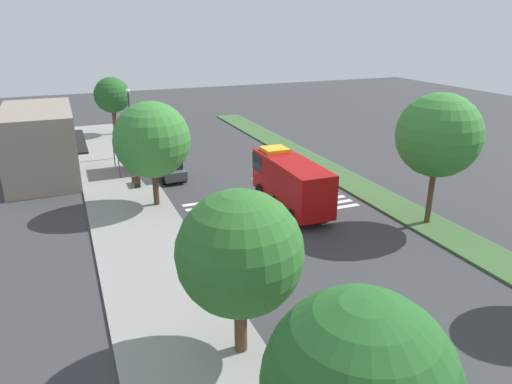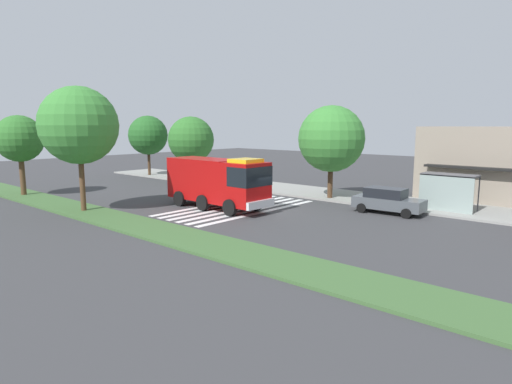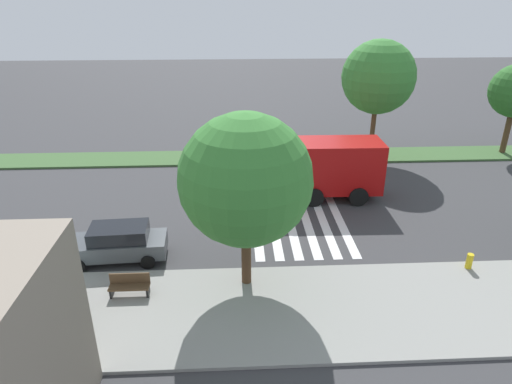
{
  "view_description": "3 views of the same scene",
  "coord_description": "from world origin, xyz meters",
  "px_view_note": "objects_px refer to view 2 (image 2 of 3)",
  "views": [
    {
      "loc": [
        -30.69,
        12.75,
        12.31
      ],
      "look_at": [
        -2.93,
        1.3,
        1.32
      ],
      "focal_mm": 32.9,
      "sensor_mm": 36.0,
      "label": 1
    },
    {
      "loc": [
        18.49,
        -21.86,
        5.82
      ],
      "look_at": [
        -1.33,
        0.59,
        1.21
      ],
      "focal_mm": 30.42,
      "sensor_mm": 36.0,
      "label": 2
    },
    {
      "loc": [
        0.8,
        22.99,
        11.32
      ],
      "look_at": [
        -0.32,
        0.81,
        1.23
      ],
      "focal_mm": 31.2,
      "sensor_mm": 36.0,
      "label": 3
    }
  ],
  "objects_px": {
    "fire_hydrant": "(237,183)",
    "sidewalk_tree_center": "(331,139)",
    "fire_truck": "(219,180)",
    "median_tree_far_west": "(19,139)",
    "bus_stop_shelter": "(448,185)",
    "sidewalk_tree_far_west": "(148,135)",
    "sidewalk_tree_west": "(191,140)",
    "bench_near_shelter": "(390,198)",
    "median_tree_west": "(79,126)",
    "parked_car_west": "(388,200)"
  },
  "relations": [
    {
      "from": "bench_near_shelter",
      "to": "median_tree_far_west",
      "type": "bearing_deg",
      "value": -146.78
    },
    {
      "from": "fire_truck",
      "to": "median_tree_far_west",
      "type": "distance_m",
      "value": 17.81
    },
    {
      "from": "bench_near_shelter",
      "to": "sidewalk_tree_far_west",
      "type": "relative_size",
      "value": 0.24
    },
    {
      "from": "bench_near_shelter",
      "to": "fire_hydrant",
      "type": "distance_m",
      "value": 14.55
    },
    {
      "from": "parked_car_west",
      "to": "sidewalk_tree_center",
      "type": "height_order",
      "value": "sidewalk_tree_center"
    },
    {
      "from": "bench_near_shelter",
      "to": "median_tree_far_west",
      "type": "distance_m",
      "value": 29.68
    },
    {
      "from": "fire_truck",
      "to": "fire_hydrant",
      "type": "bearing_deg",
      "value": 128.17
    },
    {
      "from": "bus_stop_shelter",
      "to": "median_tree_far_west",
      "type": "bearing_deg",
      "value": -150.57
    },
    {
      "from": "parked_car_west",
      "to": "bus_stop_shelter",
      "type": "xyz_separation_m",
      "value": [
        2.87,
        2.86,
        1.01
      ]
    },
    {
      "from": "sidewalk_tree_far_west",
      "to": "sidewalk_tree_center",
      "type": "bearing_deg",
      "value": 0.0
    },
    {
      "from": "sidewalk_tree_west",
      "to": "fire_hydrant",
      "type": "relative_size",
      "value": 9.44
    },
    {
      "from": "sidewalk_tree_far_west",
      "to": "median_tree_far_west",
      "type": "relative_size",
      "value": 1.04
    },
    {
      "from": "fire_hydrant",
      "to": "sidewalk_tree_center",
      "type": "bearing_deg",
      "value": 2.92
    },
    {
      "from": "fire_truck",
      "to": "sidewalk_tree_center",
      "type": "bearing_deg",
      "value": 67.33
    },
    {
      "from": "bus_stop_shelter",
      "to": "fire_truck",
      "type": "bearing_deg",
      "value": -143.56
    },
    {
      "from": "fire_truck",
      "to": "bench_near_shelter",
      "type": "bearing_deg",
      "value": 48.3
    },
    {
      "from": "sidewalk_tree_far_west",
      "to": "sidewalk_tree_west",
      "type": "bearing_deg",
      "value": 0.0
    },
    {
      "from": "fire_hydrant",
      "to": "sidewalk_tree_west",
      "type": "bearing_deg",
      "value": 175.91
    },
    {
      "from": "sidewalk_tree_far_west",
      "to": "median_tree_west",
      "type": "bearing_deg",
      "value": -46.62
    },
    {
      "from": "median_tree_west",
      "to": "fire_hydrant",
      "type": "relative_size",
      "value": 11.78
    },
    {
      "from": "fire_truck",
      "to": "median_tree_west",
      "type": "xyz_separation_m",
      "value": [
        -5.99,
        -6.96,
        3.8
      ]
    },
    {
      "from": "bench_near_shelter",
      "to": "sidewalk_tree_west",
      "type": "xyz_separation_m",
      "value": [
        -21.5,
        -0.63,
        3.77
      ]
    },
    {
      "from": "bench_near_shelter",
      "to": "sidewalk_tree_far_west",
      "type": "height_order",
      "value": "sidewalk_tree_far_west"
    },
    {
      "from": "sidewalk_tree_west",
      "to": "fire_hydrant",
      "type": "distance_m",
      "value": 8.01
    },
    {
      "from": "median_tree_west",
      "to": "sidewalk_tree_west",
      "type": "bearing_deg",
      "value": 114.6
    },
    {
      "from": "sidewalk_tree_far_west",
      "to": "sidewalk_tree_center",
      "type": "distance_m",
      "value": 24.34
    },
    {
      "from": "fire_truck",
      "to": "sidewalk_tree_center",
      "type": "distance_m",
      "value": 9.69
    },
    {
      "from": "bus_stop_shelter",
      "to": "sidewalk_tree_west",
      "type": "relative_size",
      "value": 0.53
    },
    {
      "from": "median_tree_west",
      "to": "fire_hydrant",
      "type": "distance_m",
      "value": 15.89
    },
    {
      "from": "median_tree_west",
      "to": "fire_hydrant",
      "type": "height_order",
      "value": "median_tree_west"
    },
    {
      "from": "bench_near_shelter",
      "to": "median_tree_west",
      "type": "height_order",
      "value": "median_tree_west"
    },
    {
      "from": "parked_car_west",
      "to": "median_tree_west",
      "type": "relative_size",
      "value": 0.57
    },
    {
      "from": "fire_truck",
      "to": "median_tree_far_west",
      "type": "xyz_separation_m",
      "value": [
        -16.16,
        -6.96,
        2.72
      ]
    },
    {
      "from": "fire_hydrant",
      "to": "parked_car_west",
      "type": "bearing_deg",
      "value": -6.22
    },
    {
      "from": "sidewalk_tree_far_west",
      "to": "sidewalk_tree_west",
      "type": "relative_size",
      "value": 1.03
    },
    {
      "from": "sidewalk_tree_west",
      "to": "median_tree_far_west",
      "type": "relative_size",
      "value": 1.01
    },
    {
      "from": "sidewalk_tree_west",
      "to": "bench_near_shelter",
      "type": "bearing_deg",
      "value": 1.68
    },
    {
      "from": "fire_truck",
      "to": "fire_hydrant",
      "type": "height_order",
      "value": "fire_truck"
    },
    {
      "from": "sidewalk_tree_center",
      "to": "fire_hydrant",
      "type": "xyz_separation_m",
      "value": [
        -9.81,
        -0.5,
        -4.29
      ]
    },
    {
      "from": "bus_stop_shelter",
      "to": "fire_hydrant",
      "type": "xyz_separation_m",
      "value": [
        -18.51,
        -1.16,
        -1.4
      ]
    },
    {
      "from": "fire_truck",
      "to": "sidewalk_tree_west",
      "type": "relative_size",
      "value": 1.27
    },
    {
      "from": "bus_stop_shelter",
      "to": "median_tree_far_west",
      "type": "height_order",
      "value": "median_tree_far_west"
    },
    {
      "from": "bus_stop_shelter",
      "to": "sidewalk_tree_far_west",
      "type": "relative_size",
      "value": 0.51
    },
    {
      "from": "fire_truck",
      "to": "parked_car_west",
      "type": "bearing_deg",
      "value": 34.38
    },
    {
      "from": "parked_car_west",
      "to": "median_tree_west",
      "type": "bearing_deg",
      "value": -142.87
    },
    {
      "from": "median_tree_far_west",
      "to": "sidewalk_tree_far_west",
      "type": "bearing_deg",
      "value": 106.05
    },
    {
      "from": "fire_truck",
      "to": "parked_car_west",
      "type": "xyz_separation_m",
      "value": [
        9.56,
        6.31,
        -1.14
      ]
    },
    {
      "from": "sidewalk_tree_far_west",
      "to": "bench_near_shelter",
      "type": "bearing_deg",
      "value": 1.24
    },
    {
      "from": "sidewalk_tree_center",
      "to": "sidewalk_tree_west",
      "type": "bearing_deg",
      "value": -180.0
    },
    {
      "from": "fire_truck",
      "to": "sidewalk_tree_west",
      "type": "distance_m",
      "value": 15.78
    }
  ]
}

